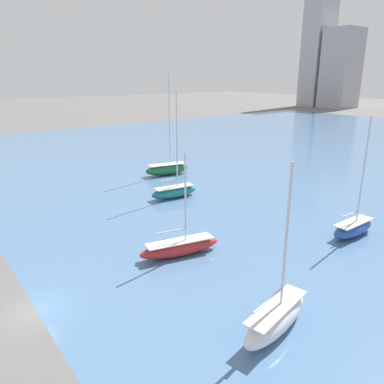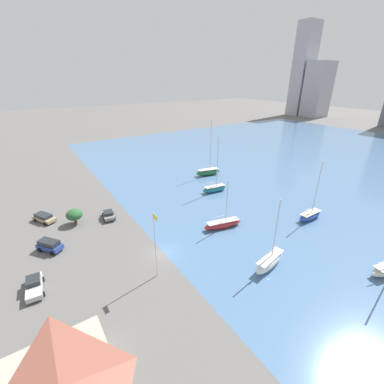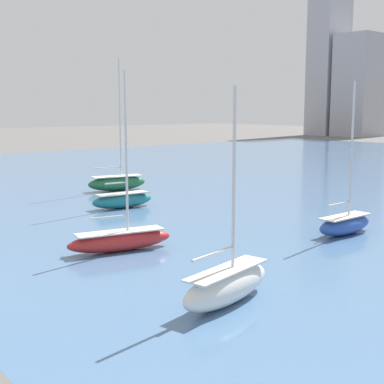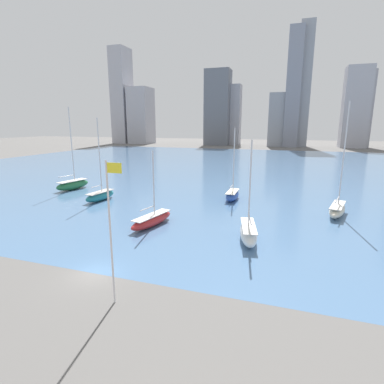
{
  "view_description": "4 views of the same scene",
  "coord_description": "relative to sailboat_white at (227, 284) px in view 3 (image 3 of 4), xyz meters",
  "views": [
    {
      "loc": [
        25.06,
        -4.98,
        16.21
      ],
      "look_at": [
        -1.7,
        15.34,
        5.56
      ],
      "focal_mm": 35.0,
      "sensor_mm": 36.0,
      "label": 1
    },
    {
      "loc": [
        31.46,
        -15.22,
        26.64
      ],
      "look_at": [
        -7.66,
        10.65,
        5.63
      ],
      "focal_mm": 24.0,
      "sensor_mm": 36.0,
      "label": 2
    },
    {
      "loc": [
        31.53,
        -6.73,
        10.21
      ],
      "look_at": [
        4.97,
        15.23,
        4.82
      ],
      "focal_mm": 50.0,
      "sensor_mm": 36.0,
      "label": 3
    },
    {
      "loc": [
        15.89,
        -20.35,
        12.95
      ],
      "look_at": [
        5.16,
        11.93,
        5.24
      ],
      "focal_mm": 28.0,
      "sensor_mm": 36.0,
      "label": 4
    }
  ],
  "objects": [
    {
      "name": "sailboat_green",
      "position": [
        -37.71,
        16.52,
        0.03
      ],
      "size": [
        3.61,
        7.82,
        16.24
      ],
      "rotation": [
        0.0,
        0.0,
        -0.2
      ],
      "color": "#236B3D",
      "rests_on": "harbor_water"
    },
    {
      "name": "sailboat_white",
      "position": [
        0.0,
        0.0,
        0.0
      ],
      "size": [
        3.27,
        7.34,
        11.36
      ],
      "rotation": [
        0.0,
        0.0,
        0.21
      ],
      "color": "white",
      "rests_on": "harbor_water"
    },
    {
      "name": "sailboat_red",
      "position": [
        -12.65,
        1.33,
        -0.22
      ],
      "size": [
        3.44,
        8.02,
        9.72
      ],
      "rotation": [
        0.0,
        0.0,
        -0.22
      ],
      "color": "#B72828",
      "rests_on": "harbor_water"
    },
    {
      "name": "sailboat_teal",
      "position": [
        -27.03,
        10.6,
        -0.11
      ],
      "size": [
        2.68,
        6.89,
        14.04
      ],
      "rotation": [
        0.0,
        0.0,
        -0.11
      ],
      "color": "#1E757F",
      "rests_on": "harbor_water"
    },
    {
      "name": "sailboat_blue",
      "position": [
        -5.33,
        18.29,
        -0.13
      ],
      "size": [
        2.01,
        6.34,
        12.39
      ],
      "rotation": [
        0.0,
        0.0,
        0.01
      ],
      "color": "#284CA8",
      "rests_on": "harbor_water"
    }
  ]
}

